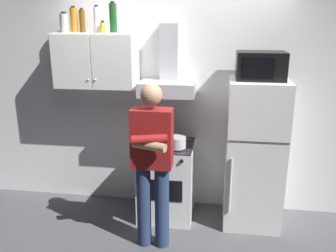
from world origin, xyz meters
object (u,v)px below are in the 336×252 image
bottle_liquor_amber (74,20)px  bottle_spice_jar (103,27)px  stove_oven (167,180)px  cooking_pot (177,142)px  range_hood (168,76)px  bottle_wine_green (113,18)px  bottle_canister_steel (64,23)px  bottle_vodka_clear (97,19)px  microwave (261,66)px  refrigerator (254,154)px  person_standing (152,162)px  upper_cabinet (96,61)px  bottle_beer_brown (82,21)px

bottle_liquor_amber → bottle_spice_jar: bottle_liquor_amber is taller
stove_oven → cooking_pot: 0.53m
range_hood → bottle_wine_green: (-0.60, 0.04, 0.60)m
bottle_spice_jar → bottle_canister_steel: size_ratio=0.58×
range_hood → bottle_canister_steel: bottle_canister_steel is taller
bottle_vodka_clear → stove_oven: bearing=-11.7°
microwave → bottle_liquor_amber: bearing=175.7°
refrigerator → person_standing: size_ratio=0.98×
bottle_spice_jar → person_standing: bearing=-47.6°
upper_cabinet → bottle_liquor_amber: bearing=169.7°
range_hood → person_standing: 1.01m
stove_oven → bottle_beer_brown: bearing=170.0°
refrigerator → cooking_pot: 0.84m
stove_oven → cooking_pot: cooking_pot is taller
range_hood → bottle_beer_brown: 1.11m
refrigerator → bottle_liquor_amber: (-1.99, 0.17, 1.38)m
microwave → bottle_canister_steel: 2.14m
stove_oven → bottle_canister_steel: bearing=172.6°
stove_oven → bottle_beer_brown: (-0.95, 0.17, 1.74)m
cooking_pot → bottle_wine_green: size_ratio=0.91×
refrigerator → bottle_wine_green: bearing=173.8°
microwave → person_standing: 1.45m
person_standing → upper_cabinet: bearing=135.7°
bottle_wine_green → stove_oven: bearing=-15.6°
range_hood → bottle_beer_brown: size_ratio=2.94×
range_hood → bottle_wine_green: bearing=176.0°
person_standing → bottle_liquor_amber: bearing=142.0°
bottle_wine_green → microwave: bearing=-5.5°
upper_cabinet → bottle_vodka_clear: bottle_vodka_clear is taller
range_hood → cooking_pot: (0.13, -0.25, -0.66)m
stove_oven → person_standing: bearing=-94.7°
refrigerator → bottle_beer_brown: (-1.90, 0.17, 1.37)m
bottle_canister_steel → person_standing: bearing=-34.6°
bottle_liquor_amber → refrigerator: bearing=-4.8°
bottle_liquor_amber → bottle_canister_steel: bearing=-168.1°
person_standing → bottle_wine_green: bottle_wine_green is taller
refrigerator → microwave: bearing=90.9°
bottle_liquor_amber → bottle_vodka_clear: bearing=-1.5°
bottle_beer_brown → bottle_spice_jar: bearing=-14.1°
upper_cabinet → range_hood: 0.81m
bottle_wine_green → bottle_spice_jar: 0.15m
bottle_beer_brown → person_standing: bearing=-40.8°
refrigerator → bottle_spice_jar: bearing=176.4°
upper_cabinet → microwave: size_ratio=1.88×
cooking_pot → bottle_spice_jar: 1.45m
microwave → person_standing: microwave is taller
bottle_liquor_amber → stove_oven: bearing=-9.2°
cooking_pot → bottle_vodka_clear: 1.57m
person_standing → bottle_canister_steel: (-1.09, 0.75, 1.25)m
upper_cabinet → refrigerator: (1.75, -0.12, -0.95)m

